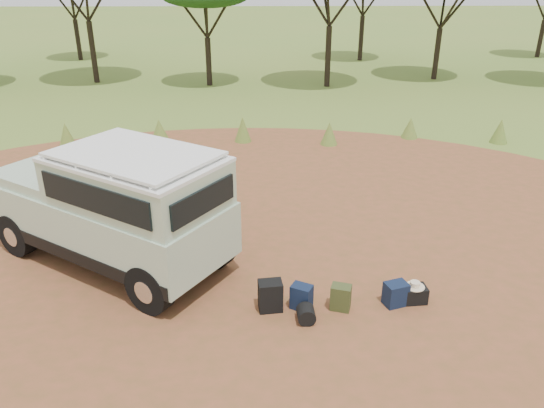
{
  "coord_description": "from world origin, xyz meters",
  "views": [
    {
      "loc": [
        0.68,
        -9.21,
        5.84
      ],
      "look_at": [
        0.88,
        1.3,
        1.0
      ],
      "focal_mm": 35.0,
      "sensor_mm": 36.0,
      "label": 1
    }
  ],
  "objects_px": {
    "walking_staff": "(111,226)",
    "backpack_black": "(270,296)",
    "backpack_olive": "(341,298)",
    "safari_vehicle": "(115,209)",
    "hard_case": "(414,294)",
    "backpack_navy": "(301,297)",
    "duffel_navy": "(396,294)"
  },
  "relations": [
    {
      "from": "safari_vehicle",
      "to": "walking_staff",
      "type": "bearing_deg",
      "value": 170.51
    },
    {
      "from": "backpack_black",
      "to": "hard_case",
      "type": "bearing_deg",
      "value": -3.02
    },
    {
      "from": "safari_vehicle",
      "to": "backpack_olive",
      "type": "xyz_separation_m",
      "value": [
        4.42,
        -1.76,
        -1.01
      ]
    },
    {
      "from": "backpack_black",
      "to": "duffel_navy",
      "type": "distance_m",
      "value": 2.33
    },
    {
      "from": "walking_staff",
      "to": "hard_case",
      "type": "xyz_separation_m",
      "value": [
        6.0,
        -1.71,
        -0.61
      ]
    },
    {
      "from": "safari_vehicle",
      "to": "walking_staff",
      "type": "height_order",
      "value": "safari_vehicle"
    },
    {
      "from": "backpack_black",
      "to": "backpack_navy",
      "type": "height_order",
      "value": "backpack_black"
    },
    {
      "from": "safari_vehicle",
      "to": "backpack_black",
      "type": "xyz_separation_m",
      "value": [
        3.14,
        -1.75,
        -0.96
      ]
    },
    {
      "from": "backpack_navy",
      "to": "safari_vehicle",
      "type": "bearing_deg",
      "value": -177.33
    },
    {
      "from": "walking_staff",
      "to": "duffel_navy",
      "type": "xyz_separation_m",
      "value": [
        5.63,
        -1.8,
        -0.54
      ]
    },
    {
      "from": "safari_vehicle",
      "to": "hard_case",
      "type": "xyz_separation_m",
      "value": [
        5.83,
        -1.56,
        -1.09
      ]
    },
    {
      "from": "hard_case",
      "to": "walking_staff",
      "type": "bearing_deg",
      "value": 158.66
    },
    {
      "from": "walking_staff",
      "to": "hard_case",
      "type": "height_order",
      "value": "walking_staff"
    },
    {
      "from": "walking_staff",
      "to": "duffel_navy",
      "type": "relative_size",
      "value": 3.59
    },
    {
      "from": "walking_staff",
      "to": "backpack_navy",
      "type": "bearing_deg",
      "value": -93.06
    },
    {
      "from": "safari_vehicle",
      "to": "backpack_black",
      "type": "height_order",
      "value": "safari_vehicle"
    },
    {
      "from": "safari_vehicle",
      "to": "hard_case",
      "type": "distance_m",
      "value": 6.13
    },
    {
      "from": "backpack_navy",
      "to": "hard_case",
      "type": "height_order",
      "value": "backpack_navy"
    },
    {
      "from": "walking_staff",
      "to": "backpack_black",
      "type": "relative_size",
      "value": 2.8
    },
    {
      "from": "hard_case",
      "to": "duffel_navy",
      "type": "bearing_deg",
      "value": -172.21
    },
    {
      "from": "safari_vehicle",
      "to": "hard_case",
      "type": "height_order",
      "value": "safari_vehicle"
    },
    {
      "from": "safari_vehicle",
      "to": "duffel_navy",
      "type": "relative_size",
      "value": 12.16
    },
    {
      "from": "walking_staff",
      "to": "duffel_navy",
      "type": "bearing_deg",
      "value": -84.92
    },
    {
      "from": "walking_staff",
      "to": "safari_vehicle",
      "type": "bearing_deg",
      "value": -110.0
    },
    {
      "from": "backpack_navy",
      "to": "duffel_navy",
      "type": "distance_m",
      "value": 1.75
    },
    {
      "from": "walking_staff",
      "to": "backpack_olive",
      "type": "bearing_deg",
      "value": -89.86
    },
    {
      "from": "walking_staff",
      "to": "backpack_black",
      "type": "height_order",
      "value": "walking_staff"
    },
    {
      "from": "backpack_black",
      "to": "duffel_navy",
      "type": "xyz_separation_m",
      "value": [
        2.32,
        0.11,
        -0.06
      ]
    },
    {
      "from": "walking_staff",
      "to": "backpack_black",
      "type": "xyz_separation_m",
      "value": [
        3.31,
        -1.91,
        -0.48
      ]
    },
    {
      "from": "backpack_black",
      "to": "backpack_olive",
      "type": "bearing_deg",
      "value": -7.6
    },
    {
      "from": "hard_case",
      "to": "safari_vehicle",
      "type": "bearing_deg",
      "value": 159.65
    },
    {
      "from": "backpack_navy",
      "to": "hard_case",
      "type": "relative_size",
      "value": 1.05
    }
  ]
}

